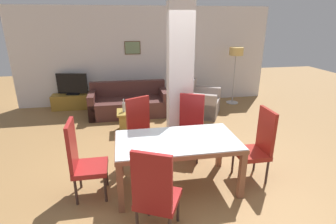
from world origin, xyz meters
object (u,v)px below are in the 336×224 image
(dining_chair_head_left, at_px, (82,159))
(bottle, at_px, (124,107))
(dining_chair_near_left, at_px, (155,193))
(floor_lamp, at_px, (236,56))
(coffee_table, at_px, (130,121))
(armchair, at_px, (200,103))
(dining_table, at_px, (177,149))
(dining_chair_far_left, at_px, (142,129))
(tv_screen, at_px, (72,84))
(dining_chair_far_right, at_px, (190,125))
(dining_chair_head_right, at_px, (258,144))
(sofa, at_px, (129,104))
(tv_stand, at_px, (74,101))

(dining_chair_head_left, xyz_separation_m, bottle, (0.60, 2.19, -0.02))
(dining_chair_near_left, xyz_separation_m, floor_lamp, (2.90, 4.62, 0.79))
(coffee_table, bearing_deg, armchair, 22.65)
(dining_table, relative_size, coffee_table, 3.05)
(dining_chair_far_left, height_order, coffee_table, dining_chair_far_left)
(bottle, height_order, tv_screen, tv_screen)
(dining_chair_far_right, xyz_separation_m, bottle, (-1.14, 1.29, -0.02))
(dining_chair_head_right, height_order, dining_chair_far_right, same)
(dining_chair_far_left, xyz_separation_m, floor_lamp, (2.90, 2.86, 0.79))
(sofa, bearing_deg, armchair, 169.42)
(dining_chair_head_right, distance_m, dining_chair_far_left, 1.89)
(dining_chair_head_left, distance_m, tv_screen, 4.08)
(dining_chair_near_left, xyz_separation_m, armchair, (1.67, 3.85, -0.29))
(dining_table, bearing_deg, sofa, 99.92)
(dining_chair_far_left, height_order, floor_lamp, floor_lamp)
(dining_chair_far_right, distance_m, dining_chair_far_left, 0.86)
(dining_chair_head_left, relative_size, dining_chair_far_left, 1.00)
(sofa, relative_size, tv_screen, 2.42)
(dining_chair_near_left, bearing_deg, floor_lamp, 83.48)
(dining_chair_near_left, xyz_separation_m, coffee_table, (-0.16, 3.09, -0.35))
(dining_chair_far_left, height_order, dining_chair_near_left, same)
(sofa, bearing_deg, dining_chair_head_right, 118.99)
(bottle, bearing_deg, coffee_table, 3.14)
(armchair, distance_m, coffee_table, 1.98)
(dining_table, bearing_deg, armchair, 67.30)
(dining_chair_far_right, distance_m, bottle, 1.73)
(dining_chair_far_right, xyz_separation_m, tv_screen, (-2.49, 3.12, 0.10))
(dining_table, relative_size, tv_stand, 1.49)
(dining_chair_far_right, distance_m, armchair, 2.23)
(tv_stand, height_order, tv_screen, tv_screen)
(dining_table, height_order, floor_lamp, floor_lamp)
(dining_chair_near_left, bearing_deg, dining_chair_far_right, 89.97)
(dining_chair_near_left, height_order, tv_screen, dining_chair_near_left)
(tv_stand, bearing_deg, armchair, -17.79)
(bottle, xyz_separation_m, floor_lamp, (3.19, 1.53, 0.81))
(dining_chair_head_right, bearing_deg, dining_chair_far_right, 42.37)
(bottle, bearing_deg, tv_stand, 126.36)
(armchair, height_order, tv_screen, tv_screen)
(dining_chair_head_left, bearing_deg, sofa, 167.44)
(dining_chair_near_left, xyz_separation_m, tv_stand, (-1.63, 4.91, -0.38))
(dining_chair_near_left, bearing_deg, tv_screen, 133.94)
(sofa, xyz_separation_m, tv_screen, (-1.48, 0.72, 0.41))
(dining_chair_near_left, bearing_deg, dining_table, 90.00)
(dining_chair_head_right, height_order, floor_lamp, floor_lamp)
(dining_chair_head_left, xyz_separation_m, tv_screen, (-0.75, 4.01, 0.10))
(tv_screen, distance_m, floor_lamp, 4.59)
(dining_table, height_order, dining_chair_far_right, dining_chair_far_right)
(tv_stand, bearing_deg, dining_chair_head_left, -79.45)
(dining_chair_far_right, relative_size, tv_screen, 1.38)
(dining_chair_far_right, distance_m, coffee_table, 1.69)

